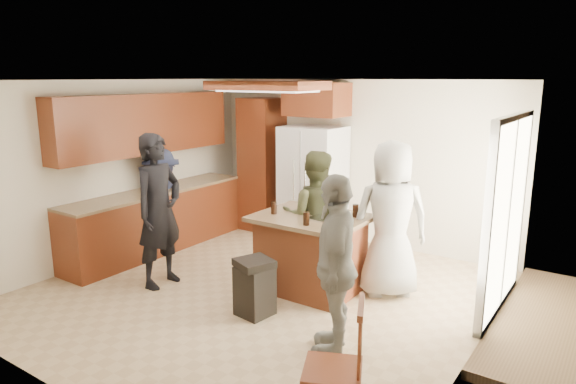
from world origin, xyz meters
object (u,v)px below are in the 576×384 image
Objects in this scene: person_behind_left at (314,218)px; kitchen_island at (311,252)px; trash_bin at (255,287)px; person_front_left at (159,211)px; person_side_right at (336,265)px; person_behind_right at (391,219)px; spindle_chair at (335,371)px; refrigerator at (313,184)px; person_counter at (163,200)px.

person_behind_left is 1.31× the size of kitchen_island.
person_behind_left is 1.27m from trash_bin.
trash_bin is (1.48, -0.02, -0.63)m from person_front_left.
person_side_right is 2.71× the size of trash_bin.
person_behind_right is 1.86× the size of spindle_chair.
person_behind_right is at bearing 53.67° from trash_bin.
spindle_chair is (1.47, -2.03, -0.02)m from kitchen_island.
person_behind_right is at bearing 159.44° from person_side_right.
person_behind_left is at bearing -57.82° from refrigerator.
person_side_right is (1.04, -1.33, 0.02)m from person_behind_left.
refrigerator reaches higher than person_behind_left.
person_counter is at bearing -22.68° from person_behind_left.
kitchen_island is (-0.94, 1.08, -0.38)m from person_side_right.
spindle_chair is (3.10, -1.14, -0.49)m from person_front_left.
kitchen_island is (0.10, -0.24, -0.36)m from person_behind_left.
person_front_left is 1.25× the size of person_counter.
person_side_right is at bearing -8.90° from trash_bin.
spindle_chair is at bearing 4.77° from person_side_right.
person_counter is 1.53× the size of spindle_chair.
person_side_right is 1.16m from spindle_chair.
person_behind_left reaches higher than kitchen_island.
person_front_left reaches higher than person_behind_left.
person_side_right is at bearing 119.47° from spindle_chair.
refrigerator is 2.80m from trash_bin.
person_front_left is at bearing -103.42° from refrigerator.
spindle_chair is at bearing 68.41° from person_behind_right.
person_side_right reaches higher than person_behind_left.
trash_bin is (-1.08, 0.17, -0.53)m from person_side_right.
person_behind_left is 1.10× the size of person_counter.
refrigerator is (1.58, 1.65, 0.14)m from person_counter.
trash_bin is (2.44, -0.94, -0.44)m from person_counter.
person_behind_right is 2.93× the size of trash_bin.
person_behind_right reaches higher than spindle_chair.
person_counter reaches higher than trash_bin.
person_front_left is at bearing 9.17° from person_behind_left.
kitchen_island is at bearing -63.90° from person_front_left.
refrigerator is (-0.91, 1.44, 0.06)m from person_behind_left.
person_front_left is 1.35m from person_counter.
person_side_right is 0.95× the size of refrigerator.
person_front_left reaches higher than person_side_right.
spindle_chair reaches higher than trash_bin.
person_behind_left is at bearing 113.24° from kitchen_island.
person_front_left is 3.00× the size of trash_bin.
person_side_right is at bearing -54.86° from refrigerator.
person_front_left is at bearing -118.97° from person_side_right.
person_behind_right is at bearing 162.56° from person_behind_left.
person_front_left is 1.05× the size of refrigerator.
refrigerator is at bearing 108.43° from trash_bin.
trash_bin is at bearing 145.35° from spindle_chair.
person_side_right is at bearing -49.15° from kitchen_island.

